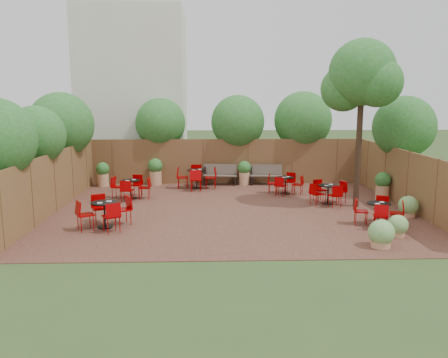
{
  "coord_description": "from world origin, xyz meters",
  "views": [
    {
      "loc": [
        -0.82,
        -15.25,
        3.78
      ],
      "look_at": [
        -0.3,
        0.5,
        1.0
      ],
      "focal_mm": 36.79,
      "sensor_mm": 36.0,
      "label": 1
    }
  ],
  "objects": [
    {
      "name": "ground",
      "position": [
        0.0,
        0.0,
        0.0
      ],
      "size": [
        80.0,
        80.0,
        0.0
      ],
      "primitive_type": "plane",
      "color": "#354F23",
      "rests_on": "ground"
    },
    {
      "name": "courtyard_paving",
      "position": [
        0.0,
        0.0,
        0.01
      ],
      "size": [
        12.0,
        10.0,
        0.02
      ],
      "primitive_type": "cube",
      "color": "#351A16",
      "rests_on": "ground"
    },
    {
      "name": "park_bench_right",
      "position": [
        1.7,
        4.62,
        0.47
      ],
      "size": [
        1.45,
        0.58,
        0.88
      ],
      "rotation": [
        0.0,
        0.0,
        -0.09
      ],
      "color": "brown",
      "rests_on": "courtyard_paving"
    },
    {
      "name": "overhang_foliage",
      "position": [
        -1.2,
        3.2,
        2.72
      ],
      "size": [
        15.64,
        10.75,
        2.63
      ],
      "color": "#256520",
      "rests_on": "ground"
    },
    {
      "name": "fence_right",
      "position": [
        6.0,
        0.0,
        1.0
      ],
      "size": [
        0.08,
        10.0,
        2.0
      ],
      "primitive_type": "cube",
      "color": "brown",
      "rests_on": "ground"
    },
    {
      "name": "neighbour_building",
      "position": [
        -4.5,
        8.0,
        4.0
      ],
      "size": [
        5.0,
        4.0,
        8.0
      ],
      "primitive_type": "cube",
      "color": "beige",
      "rests_on": "ground"
    },
    {
      "name": "courtyard_tree",
      "position": [
        4.35,
        0.36,
        4.44
      ],
      "size": [
        2.5,
        2.4,
        5.74
      ],
      "rotation": [
        0.0,
        0.0,
        -0.2
      ],
      "color": "black",
      "rests_on": "courtyard_paving"
    },
    {
      "name": "planters",
      "position": [
        -0.72,
        3.83,
        0.61
      ],
      "size": [
        11.62,
        3.98,
        1.17
      ],
      "color": "tan",
      "rests_on": "courtyard_paving"
    },
    {
      "name": "fence_left",
      "position": [
        -6.0,
        0.0,
        1.0
      ],
      "size": [
        0.08,
        10.0,
        2.0
      ],
      "primitive_type": "cube",
      "color": "brown",
      "rests_on": "ground"
    },
    {
      "name": "low_shrubs",
      "position": [
        4.46,
        -2.86,
        0.35
      ],
      "size": [
        2.65,
        3.66,
        0.72
      ],
      "color": "tan",
      "rests_on": "courtyard_paving"
    },
    {
      "name": "bistro_tables",
      "position": [
        -0.27,
        0.9,
        0.45
      ],
      "size": [
        9.65,
        7.48,
        0.92
      ],
      "color": "black",
      "rests_on": "courtyard_paving"
    },
    {
      "name": "fence_back",
      "position": [
        0.0,
        5.0,
        1.0
      ],
      "size": [
        12.0,
        0.08,
        2.0
      ],
      "primitive_type": "cube",
      "color": "brown",
      "rests_on": "ground"
    },
    {
      "name": "park_bench_left",
      "position": [
        -0.32,
        4.62,
        0.49
      ],
      "size": [
        1.51,
        0.65,
        0.91
      ],
      "rotation": [
        0.0,
        0.0,
        -0.12
      ],
      "color": "brown",
      "rests_on": "courtyard_paving"
    }
  ]
}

